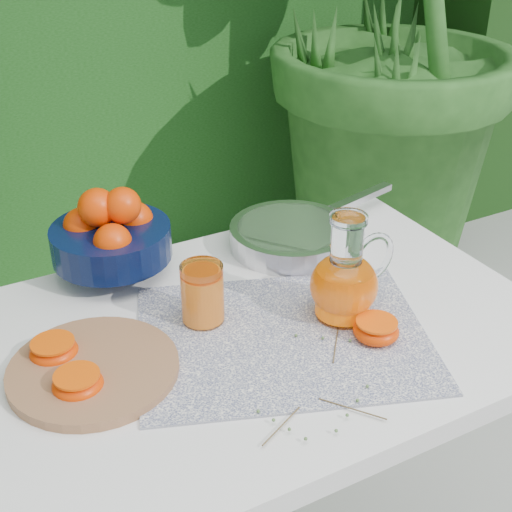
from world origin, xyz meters
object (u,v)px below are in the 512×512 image
fruit_bowl (111,234)px  juice_pitcher (345,282)px  saute_pan (293,234)px  cutting_board (94,370)px  white_table (261,361)px

fruit_bowl → juice_pitcher: (0.31, -0.35, -0.01)m
saute_pan → cutting_board: bearing=-156.7°
fruit_bowl → juice_pitcher: 0.47m
white_table → cutting_board: (-0.30, 0.01, 0.09)m
fruit_bowl → saute_pan: bearing=-11.6°
juice_pitcher → saute_pan: 0.28m
white_table → fruit_bowl: bearing=119.5°
white_table → fruit_bowl: size_ratio=3.57×
fruit_bowl → juice_pitcher: juice_pitcher is taller
fruit_bowl → cutting_board: bearing=-114.6°
juice_pitcher → saute_pan: bearing=78.1°
fruit_bowl → white_table: bearing=-60.5°
juice_pitcher → fruit_bowl: bearing=131.9°
cutting_board → saute_pan: 0.55m
cutting_board → fruit_bowl: bearing=65.4°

